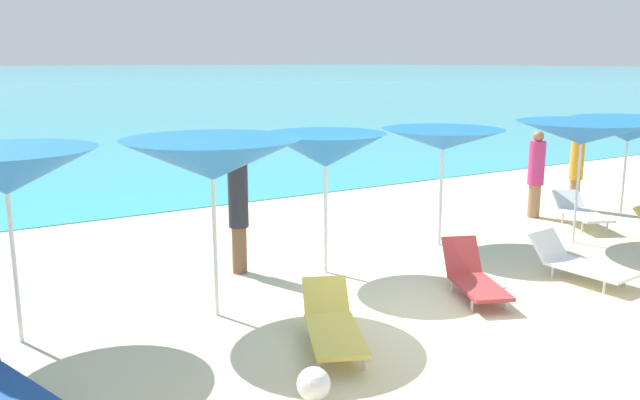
{
  "coord_description": "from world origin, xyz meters",
  "views": [
    {
      "loc": [
        -5.32,
        -5.85,
        3.18
      ],
      "look_at": [
        -0.43,
        2.1,
        1.2
      ],
      "focal_mm": 37.07,
      "sensor_mm": 36.0,
      "label": 1
    }
  ],
  "objects_px": {
    "umbrella_6": "(582,133)",
    "beachgoer_0": "(576,167)",
    "umbrella_7": "(629,130)",
    "beach_ball": "(314,384)",
    "umbrella_3": "(212,160)",
    "umbrella_4": "(326,150)",
    "beachgoer_2": "(238,207)",
    "umbrella_5": "(443,140)",
    "lounge_chair_3": "(579,262)",
    "lounge_chair_7": "(333,324)",
    "lounge_chair_9": "(581,211)",
    "umbrella_2": "(5,172)",
    "beachgoer_1": "(536,172)",
    "lounge_chair_6": "(473,276)"
  },
  "relations": [
    {
      "from": "umbrella_7",
      "to": "lounge_chair_9",
      "type": "height_order",
      "value": "umbrella_7"
    },
    {
      "from": "umbrella_3",
      "to": "lounge_chair_9",
      "type": "relative_size",
      "value": 1.42
    },
    {
      "from": "lounge_chair_3",
      "to": "lounge_chair_7",
      "type": "relative_size",
      "value": 0.94
    },
    {
      "from": "umbrella_6",
      "to": "lounge_chair_3",
      "type": "xyz_separation_m",
      "value": [
        -1.64,
        -1.35,
        -1.69
      ]
    },
    {
      "from": "umbrella_4",
      "to": "lounge_chair_7",
      "type": "relative_size",
      "value": 1.3
    },
    {
      "from": "umbrella_5",
      "to": "beachgoer_1",
      "type": "relative_size",
      "value": 1.23
    },
    {
      "from": "beachgoer_0",
      "to": "beachgoer_1",
      "type": "bearing_deg",
      "value": -179.43
    },
    {
      "from": "umbrella_2",
      "to": "umbrella_4",
      "type": "xyz_separation_m",
      "value": [
        4.34,
        0.34,
        -0.1
      ]
    },
    {
      "from": "lounge_chair_6",
      "to": "beachgoer_0",
      "type": "height_order",
      "value": "beachgoer_0"
    },
    {
      "from": "lounge_chair_9",
      "to": "beach_ball",
      "type": "distance_m",
      "value": 8.51
    },
    {
      "from": "umbrella_4",
      "to": "beachgoer_0",
      "type": "distance_m",
      "value": 7.08
    },
    {
      "from": "lounge_chair_7",
      "to": "lounge_chair_9",
      "type": "xyz_separation_m",
      "value": [
        7.14,
        2.16,
        0.02
      ]
    },
    {
      "from": "lounge_chair_6",
      "to": "beachgoer_0",
      "type": "distance_m",
      "value": 6.48
    },
    {
      "from": "umbrella_2",
      "to": "beach_ball",
      "type": "relative_size",
      "value": 6.83
    },
    {
      "from": "umbrella_6",
      "to": "umbrella_7",
      "type": "bearing_deg",
      "value": 17.94
    },
    {
      "from": "lounge_chair_7",
      "to": "umbrella_5",
      "type": "bearing_deg",
      "value": 57.67
    },
    {
      "from": "umbrella_2",
      "to": "beachgoer_0",
      "type": "distance_m",
      "value": 11.42
    },
    {
      "from": "umbrella_3",
      "to": "umbrella_5",
      "type": "distance_m",
      "value": 4.75
    },
    {
      "from": "umbrella_4",
      "to": "beachgoer_2",
      "type": "distance_m",
      "value": 1.57
    },
    {
      "from": "umbrella_6",
      "to": "beachgoer_0",
      "type": "xyz_separation_m",
      "value": [
        2.31,
        1.79,
        -1.03
      ]
    },
    {
      "from": "umbrella_2",
      "to": "umbrella_5",
      "type": "distance_m",
      "value": 6.9
    },
    {
      "from": "umbrella_6",
      "to": "beachgoer_2",
      "type": "distance_m",
      "value": 6.05
    },
    {
      "from": "umbrella_5",
      "to": "lounge_chair_6",
      "type": "distance_m",
      "value": 3.04
    },
    {
      "from": "lounge_chair_7",
      "to": "lounge_chair_9",
      "type": "relative_size",
      "value": 1.03
    },
    {
      "from": "beachgoer_0",
      "to": "beach_ball",
      "type": "relative_size",
      "value": 5.22
    },
    {
      "from": "umbrella_7",
      "to": "lounge_chair_9",
      "type": "distance_m",
      "value": 2.09
    },
    {
      "from": "umbrella_6",
      "to": "lounge_chair_6",
      "type": "xyz_separation_m",
      "value": [
        -3.47,
        -1.06,
        -1.67
      ]
    },
    {
      "from": "umbrella_7",
      "to": "beachgoer_2",
      "type": "distance_m",
      "value": 8.43
    },
    {
      "from": "umbrella_5",
      "to": "lounge_chair_3",
      "type": "xyz_separation_m",
      "value": [
        0.47,
        -2.52,
        -1.59
      ]
    },
    {
      "from": "umbrella_7",
      "to": "beach_ball",
      "type": "xyz_separation_m",
      "value": [
        -9.39,
        -3.19,
        -1.63
      ]
    },
    {
      "from": "beachgoer_0",
      "to": "umbrella_5",
      "type": "bearing_deg",
      "value": -174.5
    },
    {
      "from": "beach_ball",
      "to": "umbrella_7",
      "type": "bearing_deg",
      "value": 18.75
    },
    {
      "from": "beach_ball",
      "to": "umbrella_2",
      "type": "bearing_deg",
      "value": 127.01
    },
    {
      "from": "beachgoer_0",
      "to": "umbrella_6",
      "type": "bearing_deg",
      "value": -144.81
    },
    {
      "from": "lounge_chair_6",
      "to": "umbrella_2",
      "type": "bearing_deg",
      "value": -173.48
    },
    {
      "from": "lounge_chair_6",
      "to": "lounge_chair_9",
      "type": "bearing_deg",
      "value": 43.78
    },
    {
      "from": "umbrella_4",
      "to": "lounge_chair_6",
      "type": "height_order",
      "value": "umbrella_4"
    },
    {
      "from": "umbrella_4",
      "to": "beachgoer_2",
      "type": "relative_size",
      "value": 1.13
    },
    {
      "from": "umbrella_6",
      "to": "beachgoer_1",
      "type": "distance_m",
      "value": 2.2
    },
    {
      "from": "lounge_chair_3",
      "to": "umbrella_3",
      "type": "bearing_deg",
      "value": 158.54
    },
    {
      "from": "umbrella_3",
      "to": "beach_ball",
      "type": "distance_m",
      "value": 3.09
    },
    {
      "from": "umbrella_4",
      "to": "lounge_chair_9",
      "type": "distance_m",
      "value": 5.99
    },
    {
      "from": "umbrella_5",
      "to": "lounge_chair_7",
      "type": "relative_size",
      "value": 1.34
    },
    {
      "from": "umbrella_7",
      "to": "lounge_chair_7",
      "type": "distance_m",
      "value": 9.03
    },
    {
      "from": "umbrella_2",
      "to": "beach_ball",
      "type": "distance_m",
      "value": 4.06
    },
    {
      "from": "beachgoer_1",
      "to": "lounge_chair_6",
      "type": "bearing_deg",
      "value": 56.24
    },
    {
      "from": "lounge_chair_3",
      "to": "umbrella_5",
      "type": "bearing_deg",
      "value": 95.32
    },
    {
      "from": "umbrella_4",
      "to": "umbrella_6",
      "type": "relative_size",
      "value": 0.9
    },
    {
      "from": "lounge_chair_3",
      "to": "beachgoer_1",
      "type": "xyz_separation_m",
      "value": [
        2.59,
        3.07,
        0.69
      ]
    },
    {
      "from": "lounge_chair_7",
      "to": "lounge_chair_9",
      "type": "distance_m",
      "value": 7.46
    }
  ]
}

